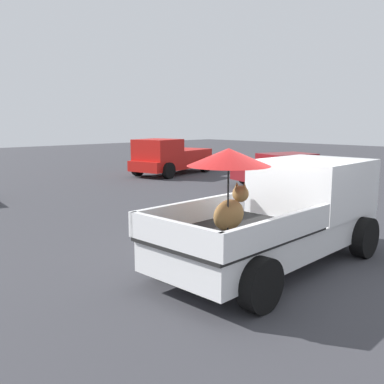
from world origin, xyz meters
name	(u,v)px	position (x,y,z in m)	size (l,w,h in m)	color
ground_plane	(272,266)	(0.00, 0.00, 0.00)	(80.00, 80.00, 0.00)	#38383D
pickup_truck_main	(286,211)	(0.42, 0.01, 0.98)	(5.10, 2.36, 2.25)	black
pickup_truck_red	(170,157)	(7.86, 11.88, 0.87)	(5.07, 2.93, 1.80)	black
parked_sedan_near	(285,168)	(8.91, 5.72, 0.74)	(4.62, 2.87, 1.33)	black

